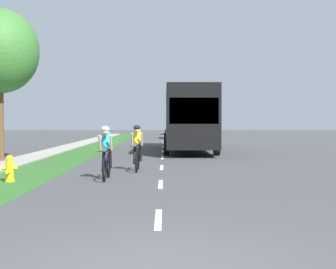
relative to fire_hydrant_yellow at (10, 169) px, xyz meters
name	(u,v)px	position (x,y,z in m)	size (l,w,h in m)	color
ground_plane	(163,153)	(4.28, 11.81, -0.37)	(120.00, 120.00, 0.00)	#424244
grass_verge	(82,153)	(0.00, 11.81, -0.37)	(2.15, 70.00, 0.01)	#2D6026
sidewalk_concrete	(47,153)	(-1.81, 11.81, -0.37)	(1.47, 70.00, 0.10)	#9E998E
lane_markings_center	(163,149)	(4.28, 15.81, -0.37)	(0.12, 53.13, 0.01)	white
fire_hydrant_yellow	(10,169)	(0.00, 0.00, 0.00)	(0.44, 0.38, 0.76)	yellow
cyclist_lead	(106,152)	(2.68, 0.49, 0.44)	(0.42, 1.72, 1.58)	black
cyclist_trailing	(137,147)	(3.45, 2.96, 0.44)	(0.42, 1.72, 1.58)	black
bus_black	(188,116)	(5.73, 14.05, 1.61)	(2.78, 11.60, 3.48)	black
suv_maroon	(178,129)	(5.63, 33.08, 0.58)	(2.15, 4.70, 1.79)	maroon
sedan_dark_green	(173,128)	(5.42, 45.61, 0.40)	(1.98, 4.30, 1.52)	#194C2D
street_tree_near	(0,51)	(-2.45, 6.53, 4.24)	(3.20, 3.20, 6.39)	brown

